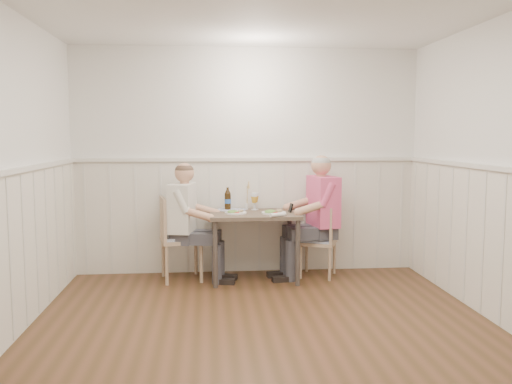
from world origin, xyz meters
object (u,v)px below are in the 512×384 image
(dining_table, at_px, (254,221))
(chair_right, at_px, (322,238))
(grass_vase, at_px, (246,196))
(beer_bottle, at_px, (228,200))
(man_in_pink, at_px, (319,225))
(diner_cream, at_px, (186,231))
(chair_left, at_px, (176,235))

(dining_table, xyz_separation_m, chair_right, (0.78, 0.06, -0.21))
(chair_right, xyz_separation_m, grass_vase, (-0.85, 0.18, 0.47))
(beer_bottle, bearing_deg, chair_right, -10.82)
(man_in_pink, xyz_separation_m, beer_bottle, (-1.02, 0.21, 0.28))
(chair_right, bearing_deg, diner_cream, -178.22)
(diner_cream, xyz_separation_m, grass_vase, (0.68, 0.23, 0.35))
(diner_cream, distance_m, grass_vase, 0.80)
(man_in_pink, distance_m, beer_bottle, 1.08)
(diner_cream, bearing_deg, beer_bottle, 28.25)
(chair_left, bearing_deg, dining_table, -3.70)
(chair_left, bearing_deg, chair_right, 0.07)
(man_in_pink, xyz_separation_m, diner_cream, (-1.49, -0.04, -0.03))
(chair_left, xyz_separation_m, grass_vase, (0.79, 0.18, 0.40))
(beer_bottle, bearing_deg, chair_left, -160.47)
(diner_cream, relative_size, beer_bottle, 5.13)
(dining_table, distance_m, man_in_pink, 0.74)
(diner_cream, relative_size, grass_vase, 3.83)
(dining_table, height_order, beer_bottle, beer_bottle)
(dining_table, relative_size, chair_right, 1.20)
(dining_table, bearing_deg, man_in_pink, 4.19)
(chair_right, distance_m, man_in_pink, 0.15)
(chair_right, relative_size, chair_left, 0.88)
(beer_bottle, bearing_deg, grass_vase, -5.59)
(chair_right, relative_size, man_in_pink, 0.58)
(chair_right, distance_m, chair_left, 1.64)
(chair_left, relative_size, grass_vase, 2.67)
(chair_right, xyz_separation_m, diner_cream, (-1.52, -0.05, 0.12))
(beer_bottle, bearing_deg, dining_table, -42.58)
(chair_left, height_order, man_in_pink, man_in_pink)
(chair_left, distance_m, man_in_pink, 1.60)
(chair_left, distance_m, beer_bottle, 0.71)
(chair_right, xyz_separation_m, chair_left, (-1.64, -0.00, 0.06))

